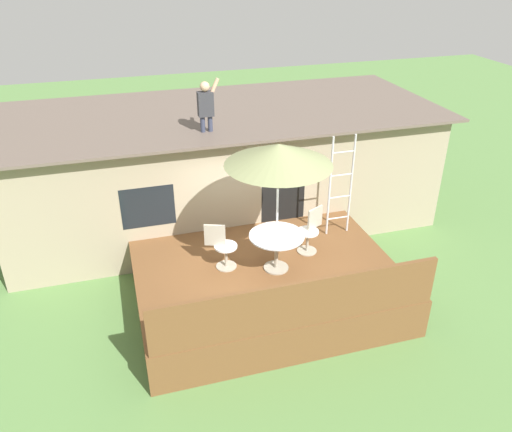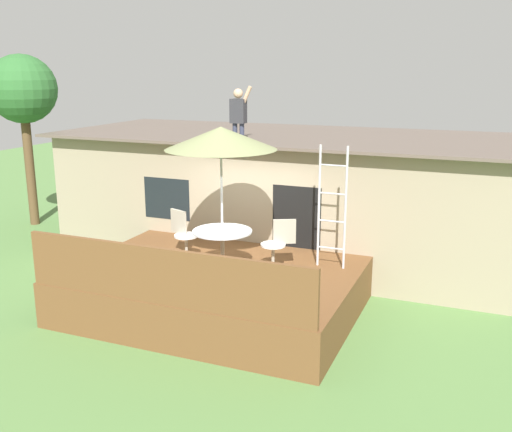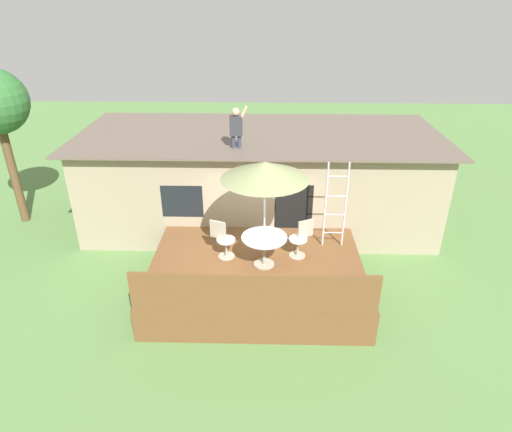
{
  "view_description": "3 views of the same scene",
  "coord_description": "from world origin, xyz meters",
  "px_view_note": "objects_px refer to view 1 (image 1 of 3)",
  "views": [
    {
      "loc": [
        -2.51,
        -7.95,
        6.39
      ],
      "look_at": [
        -0.01,
        0.53,
        1.59
      ],
      "focal_mm": 35.87,
      "sensor_mm": 36.0,
      "label": 1
    },
    {
      "loc": [
        4.42,
        -9.0,
        4.29
      ],
      "look_at": [
        0.32,
        1.0,
        1.53
      ],
      "focal_mm": 40.87,
      "sensor_mm": 36.0,
      "label": 2
    },
    {
      "loc": [
        0.22,
        -8.87,
        6.52
      ],
      "look_at": [
        -0.04,
        0.95,
        1.48
      ],
      "focal_mm": 30.99,
      "sensor_mm": 36.0,
      "label": 3
    }
  ],
  "objects_px": {
    "person_figure": "(206,103)",
    "patio_chair_left": "(222,246)",
    "patio_table": "(277,242)",
    "step_ladder": "(340,186)",
    "patio_umbrella": "(279,155)",
    "patio_chair_right": "(310,231)"
  },
  "relations": [
    {
      "from": "person_figure",
      "to": "patio_chair_left",
      "type": "distance_m",
      "value": 3.02
    },
    {
      "from": "patio_table",
      "to": "step_ladder",
      "type": "relative_size",
      "value": 0.47
    },
    {
      "from": "patio_umbrella",
      "to": "step_ladder",
      "type": "bearing_deg",
      "value": 29.12
    },
    {
      "from": "step_ladder",
      "to": "patio_chair_left",
      "type": "bearing_deg",
      "value": -167.51
    },
    {
      "from": "patio_table",
      "to": "step_ladder",
      "type": "bearing_deg",
      "value": 29.12
    },
    {
      "from": "step_ladder",
      "to": "patio_chair_left",
      "type": "relative_size",
      "value": 2.39
    },
    {
      "from": "patio_chair_left",
      "to": "patio_chair_right",
      "type": "relative_size",
      "value": 1.0
    },
    {
      "from": "step_ladder",
      "to": "patio_chair_right",
      "type": "distance_m",
      "value": 1.17
    },
    {
      "from": "step_ladder",
      "to": "patio_chair_left",
      "type": "distance_m",
      "value": 2.81
    },
    {
      "from": "patio_table",
      "to": "patio_chair_left",
      "type": "distance_m",
      "value": 1.05
    },
    {
      "from": "patio_table",
      "to": "patio_umbrella",
      "type": "bearing_deg",
      "value": 180.0
    },
    {
      "from": "patio_table",
      "to": "step_ladder",
      "type": "height_order",
      "value": "step_ladder"
    },
    {
      "from": "patio_table",
      "to": "person_figure",
      "type": "height_order",
      "value": "person_figure"
    },
    {
      "from": "patio_table",
      "to": "patio_chair_right",
      "type": "bearing_deg",
      "value": 27.02
    },
    {
      "from": "patio_umbrella",
      "to": "patio_table",
      "type": "bearing_deg",
      "value": 0.0
    },
    {
      "from": "patio_umbrella",
      "to": "patio_chair_right",
      "type": "xyz_separation_m",
      "value": [
        0.86,
        0.44,
        -1.89
      ]
    },
    {
      "from": "patio_umbrella",
      "to": "patio_chair_left",
      "type": "height_order",
      "value": "patio_umbrella"
    },
    {
      "from": "step_ladder",
      "to": "patio_chair_right",
      "type": "xyz_separation_m",
      "value": [
        -0.84,
        -0.51,
        -0.64
      ]
    },
    {
      "from": "patio_table",
      "to": "patio_umbrella",
      "type": "distance_m",
      "value": 1.76
    },
    {
      "from": "patio_chair_left",
      "to": "step_ladder",
      "type": "bearing_deg",
      "value": 32.42
    },
    {
      "from": "patio_umbrella",
      "to": "patio_chair_right",
      "type": "bearing_deg",
      "value": 27.02
    },
    {
      "from": "patio_table",
      "to": "patio_chair_left",
      "type": "bearing_deg",
      "value": 160.07
    }
  ]
}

